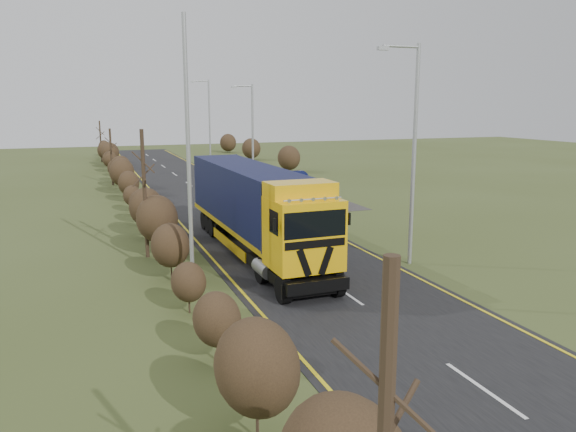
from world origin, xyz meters
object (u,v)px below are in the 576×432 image
Objects in this scene: car_blue_sedan at (293,179)px; streetlight_near at (412,146)px; lorry at (254,205)px; car_red_hatchback at (313,196)px; speed_sign at (287,182)px.

streetlight_near is at bearing 77.04° from car_blue_sedan.
streetlight_near is at bearing -35.21° from lorry.
streetlight_near is (-3.84, -24.57, 4.65)m from car_blue_sedan.
car_red_hatchback is 8.99m from car_blue_sedan.
lorry is 3.56× the size of car_blue_sedan.
streetlight_near is at bearing -90.76° from speed_sign.
car_blue_sedan is at bearing 66.43° from speed_sign.
lorry is 22.79m from car_blue_sedan.
car_blue_sedan is at bearing -126.64° from car_red_hatchback.
car_blue_sedan is 1.85× the size of speed_sign.
car_red_hatchback is (8.03, 11.67, -1.81)m from lorry.
streetlight_near is 16.67m from speed_sign.
streetlight_near reaches higher than lorry.
streetlight_near is at bearing 57.75° from car_red_hatchback.
car_blue_sedan is at bearing 63.33° from lorry.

